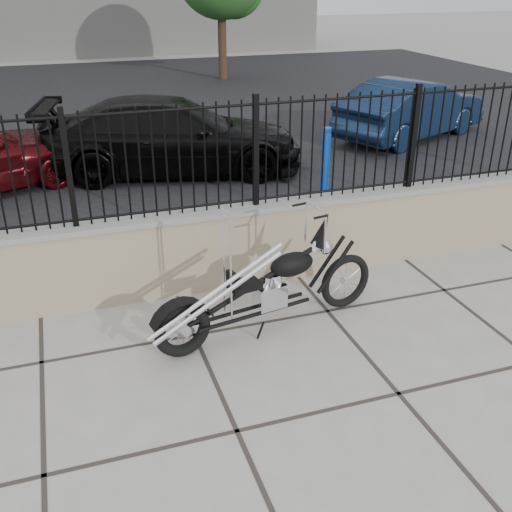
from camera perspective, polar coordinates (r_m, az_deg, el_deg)
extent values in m
plane|color=#99968E|center=(5.08, -1.82, -16.35)|extent=(90.00, 90.00, 0.00)
plane|color=black|center=(16.52, -14.86, 12.91)|extent=(30.00, 30.00, 0.00)
cube|color=gray|center=(6.87, -7.95, 0.22)|extent=(14.00, 0.36, 0.96)
cube|color=black|center=(6.49, -8.53, 8.87)|extent=(14.00, 0.08, 1.20)
imported|color=black|center=(11.15, -7.95, 11.25)|extent=(4.96, 2.83, 1.35)
imported|color=#11223F|center=(13.94, 14.61, 13.41)|extent=(4.12, 2.81, 1.28)
cylinder|color=#0B3AB2|center=(9.90, 6.63, 8.85)|extent=(0.17, 0.17, 1.14)
cylinder|color=#382619|center=(21.30, -3.24, 20.16)|extent=(0.28, 0.28, 2.78)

